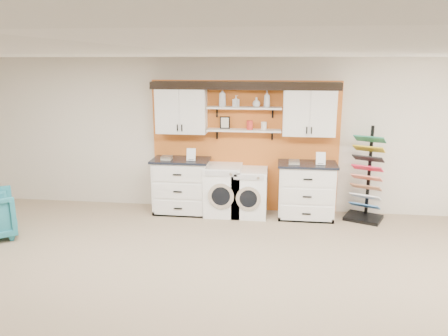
# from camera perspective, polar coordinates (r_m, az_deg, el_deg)

# --- Properties ---
(floor) EXTENTS (10.00, 10.00, 0.00)m
(floor) POSITION_cam_1_polar(r_m,az_deg,el_deg) (4.81, -1.45, -20.94)
(floor) COLOR gray
(floor) RESTS_ON ground
(ceiling) EXTENTS (10.00, 10.00, 0.00)m
(ceiling) POSITION_cam_1_polar(r_m,az_deg,el_deg) (3.94, -1.71, 14.70)
(ceiling) COLOR white
(ceiling) RESTS_ON wall_back
(wall_back) EXTENTS (10.00, 0.00, 10.00)m
(wall_back) POSITION_cam_1_polar(r_m,az_deg,el_deg) (8.03, 2.74, 4.25)
(wall_back) COLOR beige
(wall_back) RESTS_ON floor
(accent_panel) EXTENTS (3.40, 0.07, 2.40)m
(accent_panel) POSITION_cam_1_polar(r_m,az_deg,el_deg) (8.04, 2.70, 2.80)
(accent_panel) COLOR #C66221
(accent_panel) RESTS_ON wall_back
(upper_cabinet_left) EXTENTS (0.90, 0.35, 0.84)m
(upper_cabinet_left) POSITION_cam_1_polar(r_m,az_deg,el_deg) (7.93, -5.58, 7.58)
(upper_cabinet_left) COLOR white
(upper_cabinet_left) RESTS_ON wall_back
(upper_cabinet_right) EXTENTS (0.90, 0.35, 0.84)m
(upper_cabinet_right) POSITION_cam_1_polar(r_m,az_deg,el_deg) (7.76, 11.07, 7.25)
(upper_cabinet_right) COLOR white
(upper_cabinet_right) RESTS_ON wall_back
(shelf_lower) EXTENTS (1.32, 0.28, 0.03)m
(shelf_lower) POSITION_cam_1_polar(r_m,az_deg,el_deg) (7.82, 2.63, 4.95)
(shelf_lower) COLOR white
(shelf_lower) RESTS_ON wall_back
(shelf_upper) EXTENTS (1.32, 0.28, 0.03)m
(shelf_upper) POSITION_cam_1_polar(r_m,az_deg,el_deg) (7.76, 2.66, 7.86)
(shelf_upper) COLOR white
(shelf_upper) RESTS_ON wall_back
(crown_molding) EXTENTS (3.30, 0.41, 0.13)m
(crown_molding) POSITION_cam_1_polar(r_m,az_deg,el_deg) (7.75, 2.71, 10.80)
(crown_molding) COLOR black
(crown_molding) RESTS_ON wall_back
(picture_frame) EXTENTS (0.18, 0.02, 0.22)m
(picture_frame) POSITION_cam_1_polar(r_m,az_deg,el_deg) (7.88, 0.12, 5.95)
(picture_frame) COLOR black
(picture_frame) RESTS_ON shelf_lower
(canister_red) EXTENTS (0.11, 0.11, 0.16)m
(canister_red) POSITION_cam_1_polar(r_m,az_deg,el_deg) (7.80, 3.38, 5.62)
(canister_red) COLOR red
(canister_red) RESTS_ON shelf_lower
(canister_cream) EXTENTS (0.10, 0.10, 0.14)m
(canister_cream) POSITION_cam_1_polar(r_m,az_deg,el_deg) (7.78, 5.22, 5.50)
(canister_cream) COLOR silver
(canister_cream) RESTS_ON shelf_lower
(base_cabinet_left) EXTENTS (1.03, 0.66, 1.01)m
(base_cabinet_left) POSITION_cam_1_polar(r_m,az_deg,el_deg) (8.05, -5.59, -2.32)
(base_cabinet_left) COLOR white
(base_cabinet_left) RESTS_ON floor
(base_cabinet_right) EXTENTS (1.02, 0.66, 1.00)m
(base_cabinet_right) POSITION_cam_1_polar(r_m,az_deg,el_deg) (7.88, 10.68, -2.90)
(base_cabinet_right) COLOR white
(base_cabinet_right) RESTS_ON floor
(washer) EXTENTS (0.65, 0.71, 0.91)m
(washer) POSITION_cam_1_polar(r_m,az_deg,el_deg) (7.93, -0.09, -2.86)
(washer) COLOR white
(washer) RESTS_ON floor
(dryer) EXTENTS (0.61, 0.71, 0.86)m
(dryer) POSITION_cam_1_polar(r_m,az_deg,el_deg) (7.90, 3.38, -3.17)
(dryer) COLOR white
(dryer) RESTS_ON floor
(sample_rack) EXTENTS (0.75, 0.70, 1.65)m
(sample_rack) POSITION_cam_1_polar(r_m,az_deg,el_deg) (8.04, 18.03, -2.81)
(sample_rack) COLOR black
(sample_rack) RESTS_ON floor
(soap_bottle_a) EXTENTS (0.18, 0.18, 0.33)m
(soap_bottle_a) POSITION_cam_1_polar(r_m,az_deg,el_deg) (7.79, -0.21, 9.22)
(soap_bottle_a) COLOR silver
(soap_bottle_a) RESTS_ON shelf_upper
(soap_bottle_b) EXTENTS (0.13, 0.13, 0.20)m
(soap_bottle_b) POSITION_cam_1_polar(r_m,az_deg,el_deg) (7.77, 1.57, 8.73)
(soap_bottle_b) COLOR silver
(soap_bottle_b) RESTS_ON shelf_upper
(soap_bottle_c) EXTENTS (0.19, 0.19, 0.17)m
(soap_bottle_c) POSITION_cam_1_polar(r_m,az_deg,el_deg) (7.74, 4.25, 8.57)
(soap_bottle_c) COLOR silver
(soap_bottle_c) RESTS_ON shelf_upper
(soap_bottle_d) EXTENTS (0.14, 0.14, 0.29)m
(soap_bottle_d) POSITION_cam_1_polar(r_m,az_deg,el_deg) (7.73, 5.63, 8.97)
(soap_bottle_d) COLOR silver
(soap_bottle_d) RESTS_ON shelf_upper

